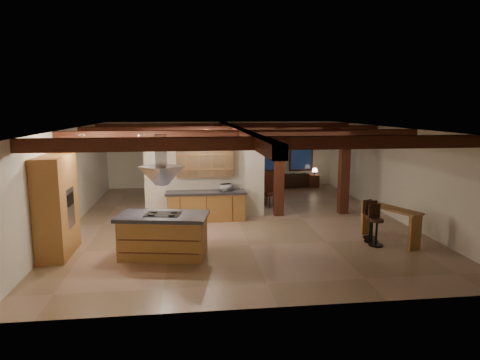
# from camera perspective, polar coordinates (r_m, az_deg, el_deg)

# --- Properties ---
(ground) EXTENTS (12.00, 12.00, 0.00)m
(ground) POSITION_cam_1_polar(r_m,az_deg,el_deg) (13.54, -0.25, -5.40)
(ground) COLOR #A2826C
(ground) RESTS_ON ground
(room_walls) EXTENTS (12.00, 12.00, 12.00)m
(room_walls) POSITION_cam_1_polar(r_m,az_deg,el_deg) (13.19, -0.25, 2.09)
(room_walls) COLOR silver
(room_walls) RESTS_ON ground
(ceiling_beams) EXTENTS (10.00, 12.00, 0.28)m
(ceiling_beams) POSITION_cam_1_polar(r_m,az_deg,el_deg) (13.10, -0.26, 6.34)
(ceiling_beams) COLOR #3B140E
(ceiling_beams) RESTS_ON room_walls
(timber_posts) EXTENTS (2.50, 0.30, 2.90)m
(timber_posts) POSITION_cam_1_polar(r_m,az_deg,el_deg) (14.18, 9.60, 2.42)
(timber_posts) COLOR #3B140E
(timber_posts) RESTS_ON ground
(partition_wall) EXTENTS (3.80, 0.18, 2.20)m
(partition_wall) POSITION_cam_1_polar(r_m,az_deg,el_deg) (13.71, -4.65, -0.53)
(partition_wall) COLOR silver
(partition_wall) RESTS_ON ground
(pantry_cabinet) EXTENTS (0.67, 1.60, 2.40)m
(pantry_cabinet) POSITION_cam_1_polar(r_m,az_deg,el_deg) (11.09, -23.26, -3.19)
(pantry_cabinet) COLOR #9E6333
(pantry_cabinet) RESTS_ON ground
(back_counter) EXTENTS (2.50, 0.66, 0.94)m
(back_counter) POSITION_cam_1_polar(r_m,az_deg,el_deg) (13.45, -4.54, -3.44)
(back_counter) COLOR #9E6333
(back_counter) RESTS_ON ground
(upper_display_cabinet) EXTENTS (1.80, 0.36, 0.95)m
(upper_display_cabinet) POSITION_cam_1_polar(r_m,az_deg,el_deg) (13.41, -4.66, 2.48)
(upper_display_cabinet) COLOR #9E6333
(upper_display_cabinet) RESTS_ON partition_wall
(range_hood) EXTENTS (1.10, 1.10, 1.40)m
(range_hood) POSITION_cam_1_polar(r_m,az_deg,el_deg) (10.10, -10.39, -0.38)
(range_hood) COLOR silver
(range_hood) RESTS_ON room_walls
(back_windows) EXTENTS (2.70, 0.07, 1.70)m
(back_windows) POSITION_cam_1_polar(r_m,az_deg,el_deg) (19.51, 5.89, 3.66)
(back_windows) COLOR #3B140E
(back_windows) RESTS_ON room_walls
(framed_art) EXTENTS (0.65, 0.05, 0.85)m
(framed_art) POSITION_cam_1_polar(r_m,az_deg,el_deg) (19.01, -6.88, 4.09)
(framed_art) COLOR #3B140E
(framed_art) RESTS_ON room_walls
(recessed_cans) EXTENTS (3.16, 2.46, 0.03)m
(recessed_cans) POSITION_cam_1_polar(r_m,az_deg,el_deg) (11.11, -12.20, 6.11)
(recessed_cans) COLOR silver
(recessed_cans) RESTS_ON room_walls
(kitchen_island) EXTENTS (2.26, 1.47, 1.04)m
(kitchen_island) POSITION_cam_1_polar(r_m,az_deg,el_deg) (10.39, -10.18, -7.24)
(kitchen_island) COLOR #9E6333
(kitchen_island) RESTS_ON ground
(dining_table) EXTENTS (1.88, 1.49, 0.58)m
(dining_table) POSITION_cam_1_polar(r_m,az_deg,el_deg) (15.67, 0.64, -2.24)
(dining_table) COLOR #421E10
(dining_table) RESTS_ON ground
(sofa) EXTENTS (2.26, 1.15, 0.63)m
(sofa) POSITION_cam_1_polar(r_m,az_deg,el_deg) (19.28, 6.45, 0.02)
(sofa) COLOR black
(sofa) RESTS_ON ground
(microwave) EXTENTS (0.45, 0.39, 0.21)m
(microwave) POSITION_cam_1_polar(r_m,az_deg,el_deg) (13.38, -1.86, -0.99)
(microwave) COLOR #B2B2B7
(microwave) RESTS_ON back_counter
(bar_counter) EXTENTS (1.09, 1.80, 0.93)m
(bar_counter) POSITION_cam_1_polar(r_m,az_deg,el_deg) (12.00, 19.35, -4.84)
(bar_counter) COLOR #9E6333
(bar_counter) RESTS_ON ground
(side_table) EXTENTS (0.58, 0.58, 0.56)m
(side_table) POSITION_cam_1_polar(r_m,az_deg,el_deg) (19.42, 9.90, -0.10)
(side_table) COLOR #3B140E
(side_table) RESTS_ON ground
(table_lamp) EXTENTS (0.25, 0.25, 0.29)m
(table_lamp) POSITION_cam_1_polar(r_m,az_deg,el_deg) (19.34, 9.94, 1.31)
(table_lamp) COLOR black
(table_lamp) RESTS_ON side_table
(bar_stool_a) EXTENTS (0.38, 0.38, 1.09)m
(bar_stool_a) POSITION_cam_1_polar(r_m,az_deg,el_deg) (11.83, 17.16, -5.29)
(bar_stool_a) COLOR black
(bar_stool_a) RESTS_ON ground
(bar_stool_b) EXTENTS (0.37, 0.37, 1.06)m
(bar_stool_b) POSITION_cam_1_polar(r_m,az_deg,el_deg) (11.56, 17.68, -5.72)
(bar_stool_b) COLOR black
(bar_stool_b) RESTS_ON ground
(bar_stool_c) EXTENTS (0.39, 0.40, 1.04)m
(bar_stool_c) POSITION_cam_1_polar(r_m,az_deg,el_deg) (12.15, 16.90, -5.01)
(bar_stool_c) COLOR black
(bar_stool_c) RESTS_ON ground
(dining_chairs) EXTENTS (2.37, 2.37, 1.23)m
(dining_chairs) POSITION_cam_1_polar(r_m,az_deg,el_deg) (15.60, 0.64, -1.02)
(dining_chairs) COLOR #3B140E
(dining_chairs) RESTS_ON ground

